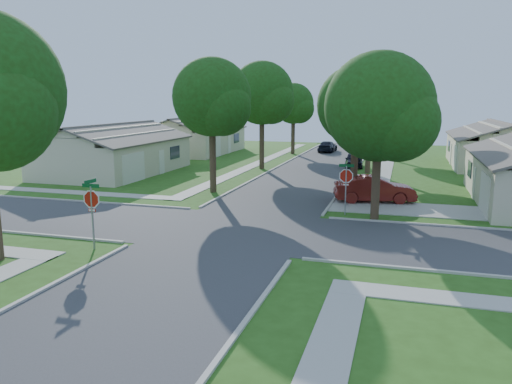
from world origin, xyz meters
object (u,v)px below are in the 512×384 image
object	(u,v)px
car_curb_east	(354,160)
tree_e_mid	(371,99)
stop_sign_ne	(346,178)
house_nw_far	(195,140)
tree_w_mid	(263,96)
house_nw_near	(115,155)
tree_e_near	(357,109)
car_driveway	(374,189)
house_ne_far	(497,150)
tree_w_near	(213,101)
tree_w_far	(294,105)
tree_ne_corner	(380,112)
stop_sign_sw	(92,202)
tree_e_far	(379,101)
car_curb_west	(327,147)

from	to	relation	value
car_curb_east	tree_e_mid	bearing A→B (deg)	-71.00
stop_sign_ne	house_nw_far	world-z (taller)	house_nw_far
tree_w_mid	house_nw_near	xyz separation A→B (m)	(-11.35, -6.01, -4.97)
tree_e_near	car_driveway	world-z (taller)	tree_e_near
house_ne_far	car_driveway	bearing A→B (deg)	-116.21
stop_sign_ne	car_driveway	size ratio (longest dim) A/B	0.61
tree_w_near	tree_w_far	distance (m)	25.01
house_ne_far	house_nw_near	xyz separation A→B (m)	(-31.98, -14.00, 0.00)
tree_ne_corner	car_curb_east	distance (m)	21.11
stop_sign_sw	house_nw_far	bearing A→B (deg)	107.10
stop_sign_ne	tree_e_far	world-z (taller)	tree_e_far
tree_e_far	tree_w_far	distance (m)	9.42
tree_e_far	tree_w_far	xyz separation A→B (m)	(-9.40, -0.00, -0.47)
stop_sign_ne	tree_e_near	distance (m)	5.62
tree_e_mid	car_driveway	size ratio (longest dim) A/B	1.89
tree_e_near	tree_w_near	world-z (taller)	tree_w_near
stop_sign_sw	car_driveway	size ratio (longest dim) A/B	0.61
tree_ne_corner	house_nw_near	distance (m)	25.15
car_driveway	house_nw_far	bearing A→B (deg)	30.49
stop_sign_sw	tree_w_far	xyz separation A→B (m)	(0.05, 38.71, 3.48)
car_curb_west	tree_e_far	bearing A→B (deg)	152.86
house_ne_far	house_nw_far	xyz separation A→B (m)	(-31.98, 3.00, 0.00)
tree_w_near	house_nw_far	size ratio (longest dim) A/B	0.66
tree_ne_corner	tree_e_near	bearing A→B (deg)	108.53
tree_w_near	tree_w_far	bearing A→B (deg)	90.01
tree_e_near	car_curb_west	bearing A→B (deg)	101.87
tree_w_far	car_curb_east	world-z (taller)	tree_w_far
stop_sign_sw	car_curb_east	xyz separation A→B (m)	(7.90, 29.19, -1.36)
house_nw_near	tree_e_near	bearing A→B (deg)	-16.11
tree_ne_corner	car_curb_east	bearing A→B (deg)	98.85
stop_sign_ne	car_curb_west	xyz separation A→B (m)	(-5.90, 32.61, -1.39)
tree_w_mid	tree_ne_corner	xyz separation A→B (m)	(11.00, -16.80, -0.90)
stop_sign_ne	house_ne_far	world-z (taller)	house_ne_far
house_nw_far	car_driveway	xyz separation A→B (m)	(21.99, -23.30, -0.71)
stop_sign_sw	tree_w_mid	world-z (taller)	tree_w_mid
tree_ne_corner	tree_w_mid	bearing A→B (deg)	123.22
house_nw_near	car_driveway	bearing A→B (deg)	-15.98
car_curb_west	tree_e_mid	bearing A→B (deg)	111.98
stop_sign_ne	tree_w_mid	distance (m)	19.31
stop_sign_ne	car_driveway	xyz separation A→B (m)	(1.30, 4.00, -1.23)
car_curb_east	tree_w_near	bearing A→B (deg)	-121.93
house_nw_far	tree_e_far	bearing A→B (deg)	5.53
tree_e_near	car_curb_east	distance (m)	16.34
tree_w_far	car_driveway	size ratio (longest dim) A/B	1.65
car_driveway	tree_e_mid	bearing A→B (deg)	-7.10
tree_e_far	car_curb_east	bearing A→B (deg)	-99.28
house_nw_far	car_driveway	world-z (taller)	house_nw_far
tree_e_mid	tree_w_far	xyz separation A→B (m)	(-9.41, 13.00, -0.75)
stop_sign_sw	house_nw_near	bearing A→B (deg)	119.83
tree_e_far	tree_w_near	distance (m)	26.71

